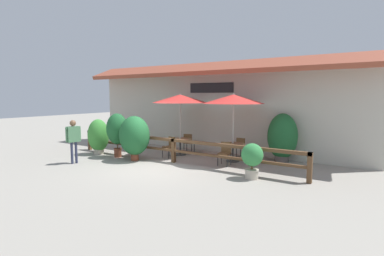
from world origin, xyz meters
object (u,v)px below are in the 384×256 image
at_px(patio_umbrella_near, 180,99).
at_px(potted_plant_broad_leaf, 134,136).
at_px(chair_middle_streetside, 225,152).
at_px(chair_near_streetside, 170,146).
at_px(dining_table_near, 180,142).
at_px(pedestrian, 73,136).
at_px(chair_middle_wallside, 242,147).
at_px(chair_near_wallside, 189,142).
at_px(dining_table_middle, 233,147).
at_px(potted_plant_small_flowering, 117,130).
at_px(patio_umbrella_middle, 234,99).
at_px(potted_plant_corner_fern, 252,158).
at_px(potted_plant_tall_tropical, 282,137).
at_px(potted_plant_entrance_palm, 98,136).

bearing_deg(patio_umbrella_near, potted_plant_broad_leaf, -113.79).
bearing_deg(chair_middle_streetside, chair_near_streetside, 173.81).
distance_m(dining_table_near, pedestrian, 4.44).
relative_size(patio_umbrella_near, chair_middle_wallside, 3.10).
height_order(chair_near_wallside, dining_table_middle, chair_near_wallside).
height_order(dining_table_near, potted_plant_small_flowering, potted_plant_small_flowering).
bearing_deg(patio_umbrella_near, patio_umbrella_middle, 2.03).
height_order(chair_near_streetside, pedestrian, pedestrian).
bearing_deg(chair_near_wallside, pedestrian, 46.50).
bearing_deg(potted_plant_corner_fern, patio_umbrella_middle, 129.51).
bearing_deg(potted_plant_corner_fern, dining_table_middle, 129.51).
bearing_deg(chair_middle_wallside, potted_plant_broad_leaf, 43.22).
bearing_deg(chair_middle_streetside, patio_umbrella_middle, 86.68).
distance_m(chair_middle_streetside, potted_plant_broad_leaf, 3.72).
xyz_separation_m(chair_near_wallside, potted_plant_tall_tropical, (4.21, 0.43, 0.50)).
relative_size(patio_umbrella_middle, chair_middle_streetside, 3.10).
relative_size(potted_plant_corner_fern, pedestrian, 0.67).
bearing_deg(potted_plant_corner_fern, potted_plant_broad_leaf, -178.88).
height_order(chair_near_wallside, patio_umbrella_middle, patio_umbrella_middle).
distance_m(chair_middle_wallside, potted_plant_small_flowering, 5.36).
xyz_separation_m(patio_umbrella_middle, potted_plant_entrance_palm, (-5.71, -1.98, -1.67)).
bearing_deg(dining_table_middle, dining_table_near, -177.97).
bearing_deg(chair_middle_streetside, potted_plant_broad_leaf, -165.75).
relative_size(chair_middle_streetside, chair_middle_wallside, 1.00).
bearing_deg(potted_plant_entrance_palm, potted_plant_small_flowering, 0.44).
bearing_deg(dining_table_near, potted_plant_corner_fern, -24.26).
height_order(potted_plant_corner_fern, potted_plant_entrance_palm, potted_plant_entrance_palm).
bearing_deg(chair_near_streetside, potted_plant_tall_tropical, 32.06).
height_order(patio_umbrella_middle, potted_plant_broad_leaf, patio_umbrella_middle).
bearing_deg(potted_plant_tall_tropical, potted_plant_entrance_palm, -157.81).
bearing_deg(potted_plant_tall_tropical, chair_middle_wallside, -170.66).
xyz_separation_m(dining_table_near, pedestrian, (-2.46, -3.66, 0.51)).
relative_size(chair_middle_wallside, potted_plant_small_flowering, 0.47).
relative_size(patio_umbrella_near, potted_plant_broad_leaf, 1.49).
xyz_separation_m(dining_table_near, chair_middle_wallside, (2.59, 0.85, -0.09)).
xyz_separation_m(potted_plant_small_flowering, potted_plant_broad_leaf, (1.09, -0.09, -0.17)).
bearing_deg(patio_umbrella_middle, chair_middle_streetside, -86.94).
xyz_separation_m(dining_table_near, potted_plant_corner_fern, (4.15, -1.87, 0.09)).
bearing_deg(dining_table_middle, chair_near_streetside, -163.41).
height_order(dining_table_middle, potted_plant_tall_tropical, potted_plant_tall_tropical).
bearing_deg(dining_table_near, chair_near_streetside, -94.70).
bearing_deg(pedestrian, chair_middle_streetside, 132.82).
bearing_deg(patio_umbrella_near, dining_table_middle, 2.03).
relative_size(patio_umbrella_middle, pedestrian, 1.60).
xyz_separation_m(patio_umbrella_middle, chair_middle_streetside, (0.04, -0.76, -2.00)).
xyz_separation_m(potted_plant_broad_leaf, pedestrian, (-1.59, -1.69, 0.08)).
height_order(chair_near_wallside, potted_plant_corner_fern, potted_plant_corner_fern).
height_order(patio_umbrella_near, chair_middle_wallside, patio_umbrella_near).
bearing_deg(chair_middle_streetside, patio_umbrella_near, 158.97).
bearing_deg(potted_plant_broad_leaf, potted_plant_corner_fern, 1.12).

